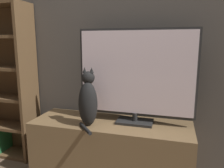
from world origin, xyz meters
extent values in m
cube|color=#47423D|center=(0.00, 1.22, 1.30)|extent=(4.80, 0.05, 2.60)
cube|color=brown|center=(0.00, 0.95, 0.25)|extent=(1.36, 0.45, 0.51)
cube|color=black|center=(0.20, 1.00, 0.52)|extent=(0.30, 0.18, 0.02)
cylinder|color=black|center=(0.20, 1.00, 0.56)|extent=(0.04, 0.04, 0.07)
cube|color=black|center=(0.20, 1.01, 0.93)|extent=(0.96, 0.02, 0.71)
cube|color=silver|center=(0.20, 0.99, 0.93)|extent=(0.93, 0.01, 0.68)
ellipsoid|color=black|center=(-0.15, 0.83, 0.69)|extent=(0.17, 0.16, 0.36)
ellipsoid|color=olive|center=(-0.16, 0.88, 0.67)|extent=(0.09, 0.06, 0.20)
sphere|color=black|center=(-0.16, 0.86, 0.90)|extent=(0.12, 0.12, 0.10)
cone|color=black|center=(-0.19, 0.86, 0.96)|extent=(0.04, 0.04, 0.04)
cone|color=black|center=(-0.13, 0.86, 0.96)|extent=(0.04, 0.04, 0.04)
cylinder|color=black|center=(-0.14, 0.73, 0.52)|extent=(0.17, 0.18, 0.03)
cube|color=brown|center=(-0.87, 1.05, 0.77)|extent=(0.03, 0.28, 1.55)
cube|color=brown|center=(-1.22, 1.18, 0.77)|extent=(0.74, 0.03, 1.55)
cube|color=brown|center=(-1.22, 1.05, 0.01)|extent=(0.68, 0.25, 0.03)
cube|color=brown|center=(-1.22, 1.05, 0.32)|extent=(0.68, 0.25, 0.03)
cube|color=brown|center=(-1.22, 1.05, 0.62)|extent=(0.68, 0.25, 0.03)
cube|color=#236B38|center=(-1.23, 1.04, 0.15)|extent=(0.03, 0.22, 0.24)
camera|label=1|loc=(0.50, -0.74, 1.18)|focal=35.00mm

